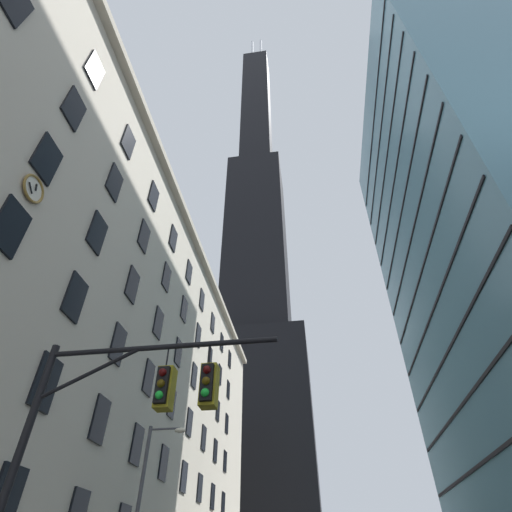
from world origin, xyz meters
The scene contains 5 objects.
station_building centered at (-17.19, 23.72, 14.93)m, with size 13.05×59.45×29.92m.
dark_skyscraper centered at (-12.95, 82.46, 65.44)m, with size 24.47×24.47×220.49m.
glass_office_midrise centered at (18.92, 24.78, 27.28)m, with size 15.94×30.45×54.55m.
traffic_signal_mast centered at (-4.46, 2.57, 4.83)m, with size 6.29×0.63×6.71m.
street_lamppost centered at (-7.90, 13.03, 4.63)m, with size 1.90×0.32×7.60m.
Camera 1 is at (0.04, -6.60, 1.90)m, focal length 27.83 mm.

